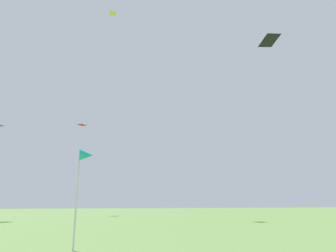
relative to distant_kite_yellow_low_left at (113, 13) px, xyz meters
name	(u,v)px	position (x,y,z in m)	size (l,w,h in m)	color
distant_kite_yellow_low_left	(113,13)	(0.00, 0.00, 0.00)	(0.95, 0.97, 0.29)	yellow
distant_kite_red_far_center	(82,125)	(-2.28, 0.97, -11.66)	(0.72, 0.71, 0.13)	red
distant_kite_black_overhead_distant	(269,40)	(4.21, -19.34, -12.98)	(0.93, 0.91, 0.37)	black
marker_flag	(85,162)	(-2.11, -21.51, -18.01)	(0.30, 0.24, 2.01)	silver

